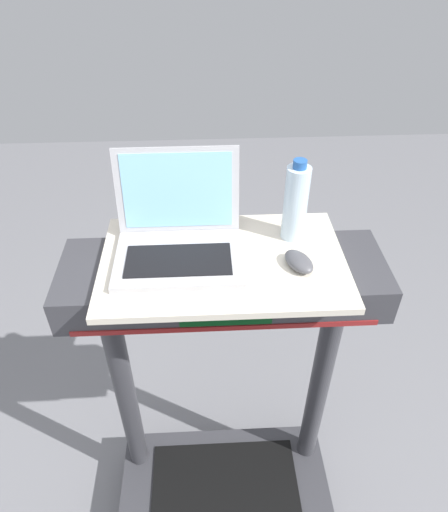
# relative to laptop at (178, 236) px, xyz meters

# --- Properties ---
(desk_board) EXTENTS (0.66, 0.41, 0.02)m
(desk_board) POSITION_rel_laptop_xyz_m (0.12, -0.04, -0.06)
(desk_board) COLOR beige
(desk_board) RESTS_ON treadmill_base
(laptop) EXTENTS (0.34, 0.29, 0.26)m
(laptop) POSITION_rel_laptop_xyz_m (0.00, 0.00, 0.00)
(laptop) COLOR #B7B7BC
(laptop) RESTS_ON desk_board
(computer_mouse) EXTENTS (0.10, 0.12, 0.03)m
(computer_mouse) POSITION_rel_laptop_xyz_m (0.32, -0.08, -0.03)
(computer_mouse) COLOR #4C4C51
(computer_mouse) RESTS_ON desk_board
(water_bottle) EXTENTS (0.07, 0.07, 0.24)m
(water_bottle) POSITION_rel_laptop_xyz_m (0.32, 0.05, 0.06)
(water_bottle) COLOR silver
(water_bottle) RESTS_ON desk_board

